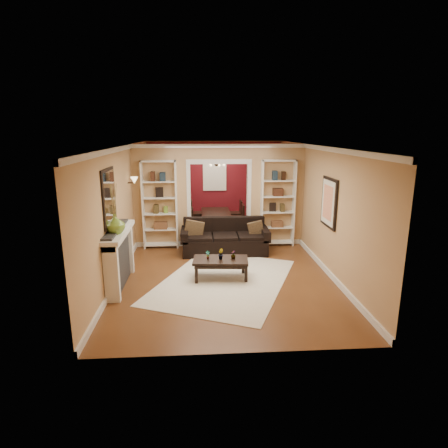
{
  "coord_description": "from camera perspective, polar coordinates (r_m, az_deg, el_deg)",
  "views": [
    {
      "loc": [
        -0.52,
        -8.62,
        3.02
      ],
      "look_at": [
        0.0,
        -0.8,
        1.07
      ],
      "focal_mm": 30.0,
      "sensor_mm": 36.0,
      "label": 1
    }
  ],
  "objects": [
    {
      "name": "wall_right",
      "position": [
        9.2,
        13.79,
        3.13
      ],
      "size": [
        0.0,
        8.0,
        8.0
      ],
      "primitive_type": "plane",
      "rotation": [
        1.57,
        0.0,
        -1.57
      ],
      "color": "tan",
      "rests_on": "ground"
    },
    {
      "name": "floor",
      "position": [
        9.15,
        -0.34,
        -5.29
      ],
      "size": [
        8.0,
        8.0,
        0.0
      ],
      "primitive_type": "plane",
      "color": "brown",
      "rests_on": "ground"
    },
    {
      "name": "framed_art",
      "position": [
        8.22,
        15.66,
        3.17
      ],
      "size": [
        0.04,
        0.85,
        1.05
      ],
      "primitive_type": "cube",
      "color": "black",
      "rests_on": "wall_right"
    },
    {
      "name": "bookshelf_right",
      "position": [
        10.04,
        8.16,
        3.12
      ],
      "size": [
        0.9,
        0.3,
        2.3
      ],
      "primitive_type": "cube",
      "color": "white",
      "rests_on": "floor"
    },
    {
      "name": "vase",
      "position": [
        7.23,
        -16.25,
        0.02
      ],
      "size": [
        0.38,
        0.38,
        0.37
      ],
      "primitive_type": "imported",
      "rotation": [
        0.0,
        0.0,
        0.08
      ],
      "color": "olive",
      "rests_on": "fireplace"
    },
    {
      "name": "pillow_left",
      "position": [
        9.35,
        -4.62,
        -0.74
      ],
      "size": [
        0.47,
        0.17,
        0.46
      ],
      "primitive_type": "cube",
      "rotation": [
        0.0,
        0.0,
        0.1
      ],
      "color": "brown",
      "rests_on": "sofa"
    },
    {
      "name": "sofa",
      "position": [
        9.45,
        0.13,
        -1.92
      ],
      "size": [
        2.2,
        0.95,
        0.86
      ],
      "primitive_type": "cube",
      "color": "black",
      "rests_on": "floor"
    },
    {
      "name": "plant_left",
      "position": [
        7.78,
        -2.48,
        -4.76
      ],
      "size": [
        0.11,
        0.1,
        0.18
      ],
      "primitive_type": "imported",
      "rotation": [
        0.0,
        0.0,
        0.42
      ],
      "color": "#336626",
      "rests_on": "coffee_table"
    },
    {
      "name": "dining_window",
      "position": [
        12.64,
        -1.44,
        7.32
      ],
      "size": [
        0.78,
        0.03,
        0.98
      ],
      "primitive_type": "cube",
      "color": "#8CA5CC",
      "rests_on": "wall_back"
    },
    {
      "name": "dining_chair_sw",
      "position": [
        11.97,
        -3.8,
        1.61
      ],
      "size": [
        0.53,
        0.53,
        0.91
      ],
      "primitive_type": "cube",
      "rotation": [
        0.0,
        0.0,
        1.75
      ],
      "color": "black",
      "rests_on": "floor"
    },
    {
      "name": "coffee_table",
      "position": [
        7.9,
        -0.53,
        -6.82
      ],
      "size": [
        1.18,
        0.7,
        0.43
      ],
      "primitive_type": "cube",
      "rotation": [
        0.0,
        0.0,
        -0.08
      ],
      "color": "black",
      "rests_on": "floor"
    },
    {
      "name": "plant_center",
      "position": [
        7.79,
        -0.53,
        -4.59
      ],
      "size": [
        0.11,
        0.13,
        0.22
      ],
      "primitive_type": "imported",
      "rotation": [
        0.0,
        0.0,
        1.66
      ],
      "color": "#336626",
      "rests_on": "coffee_table"
    },
    {
      "name": "pillow_right",
      "position": [
        9.47,
        4.85,
        -0.84
      ],
      "size": [
        0.37,
        0.11,
        0.37
      ],
      "primitive_type": "cube",
      "rotation": [
        0.0,
        0.0,
        0.02
      ],
      "color": "brown",
      "rests_on": "sofa"
    },
    {
      "name": "dining_chair_se",
      "position": [
        12.03,
        1.45,
        1.61
      ],
      "size": [
        0.57,
        0.57,
        0.88
      ],
      "primitive_type": "cube",
      "rotation": [
        0.0,
        0.0,
        -1.97
      ],
      "color": "black",
      "rests_on": "floor"
    },
    {
      "name": "area_rug",
      "position": [
        7.84,
        0.01,
        -8.63
      ],
      "size": [
        3.48,
        3.98,
        0.01
      ],
      "primitive_type": "cube",
      "rotation": [
        0.0,
        0.0,
        -0.4
      ],
      "color": "white",
      "rests_on": "floor"
    },
    {
      "name": "plant_right",
      "position": [
        7.81,
        1.41,
        -4.71
      ],
      "size": [
        0.1,
        0.1,
        0.17
      ],
      "primitive_type": "imported",
      "rotation": [
        0.0,
        0.0,
        4.73
      ],
      "color": "#336626",
      "rests_on": "coffee_table"
    },
    {
      "name": "bookshelf_left",
      "position": [
        9.88,
        -9.74,
        2.88
      ],
      "size": [
        0.9,
        0.3,
        2.3
      ],
      "primitive_type": "cube",
      "color": "white",
      "rests_on": "floor"
    },
    {
      "name": "red_back_panel",
      "position": [
        12.71,
        -1.44,
        6.31
      ],
      "size": [
        4.44,
        0.04,
        2.64
      ],
      "primitive_type": "cube",
      "color": "maroon",
      "rests_on": "floor"
    },
    {
      "name": "wall_sconce",
      "position": [
        9.39,
        -13.87,
        6.3
      ],
      "size": [
        0.18,
        0.18,
        0.22
      ],
      "primitive_type": "cube",
      "color": "#FFE0A5",
      "rests_on": "wall_left"
    },
    {
      "name": "wall_back",
      "position": [
        12.74,
        -1.45,
        6.46
      ],
      "size": [
        8.0,
        0.0,
        8.0
      ],
      "primitive_type": "plane",
      "rotation": [
        1.57,
        0.0,
        0.0
      ],
      "color": "tan",
      "rests_on": "ground"
    },
    {
      "name": "dining_chair_nw",
      "position": [
        11.4,
        -3.79,
        0.62
      ],
      "size": [
        0.4,
        0.4,
        0.77
      ],
      "primitive_type": "cube",
      "rotation": [
        0.0,
        0.0,
        1.63
      ],
      "color": "black",
      "rests_on": "floor"
    },
    {
      "name": "fireplace",
      "position": [
        7.69,
        -15.46,
        -5.05
      ],
      "size": [
        0.32,
        1.7,
        1.16
      ],
      "primitive_type": "cube",
      "color": "white",
      "rests_on": "floor"
    },
    {
      "name": "wall_front",
      "position": [
        4.94,
        2.45,
        -5.81
      ],
      "size": [
        8.0,
        0.0,
        8.0
      ],
      "primitive_type": "plane",
      "rotation": [
        -1.57,
        0.0,
        0.0
      ],
      "color": "tan",
      "rests_on": "ground"
    },
    {
      "name": "dining_table",
      "position": [
        11.73,
        -1.09,
        0.49
      ],
      "size": [
        1.59,
        0.89,
        0.56
      ],
      "primitive_type": "imported",
      "rotation": [
        0.0,
        0.0,
        1.57
      ],
      "color": "black",
      "rests_on": "floor"
    },
    {
      "name": "dining_chair_ne",
      "position": [
        11.44,
        1.73,
        0.95
      ],
      "size": [
        0.5,
        0.5,
        0.88
      ],
      "primitive_type": "cube",
      "rotation": [
        0.0,
        0.0,
        -1.39
      ],
      "color": "black",
      "rests_on": "floor"
    },
    {
      "name": "mirror",
      "position": [
        7.42,
        -17.13,
        3.9
      ],
      "size": [
        0.03,
        0.95,
        1.1
      ],
      "primitive_type": "cube",
      "color": "silver",
      "rests_on": "wall_left"
    },
    {
      "name": "chandelier",
      "position": [
        11.37,
        -1.19,
        8.95
      ],
      "size": [
        0.5,
        0.5,
        0.3
      ],
      "primitive_type": "cube",
      "color": "#301F16",
      "rests_on": "ceiling"
    },
    {
      "name": "wall_left",
      "position": [
        8.95,
        -14.91,
        2.76
      ],
      "size": [
        0.0,
        8.0,
        8.0
      ],
      "primitive_type": "plane",
      "rotation": [
        1.57,
        0.0,
        1.57
      ],
      "color": "tan",
      "rests_on": "ground"
    },
    {
      "name": "partition_wall",
      "position": [
        9.97,
        -0.77,
        4.35
      ],
      "size": [
        4.5,
        0.15,
        2.7
      ],
      "primitive_type": "cube",
      "color": "tan",
      "rests_on": "floor"
    },
    {
      "name": "ceiling",
      "position": [
        8.64,
        -0.37,
        11.87
      ],
      "size": [
        8.0,
        8.0,
        0.0
      ],
      "primitive_type": "plane",
      "rotation": [
        3.14,
        0.0,
        0.0
      ],
      "color": "white",
      "rests_on": "ground"
    }
  ]
}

